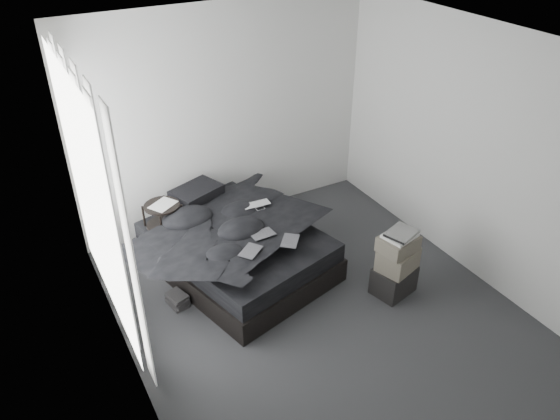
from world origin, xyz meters
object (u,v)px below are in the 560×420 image
bed (238,258)px  box_lower (394,280)px  laptop (258,201)px  side_stand (165,233)px

bed → box_lower: box_lower is taller
box_lower → bed: bearing=137.6°
bed → laptop: (0.33, 0.13, 0.56)m
bed → laptop: laptop is taller
laptop → box_lower: 1.65m
bed → box_lower: 1.68m
side_stand → laptop: bearing=-22.9°
bed → box_lower: (1.24, -1.13, 0.02)m
bed → side_stand: (-0.61, 0.53, 0.22)m
laptop → side_stand: 1.08m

